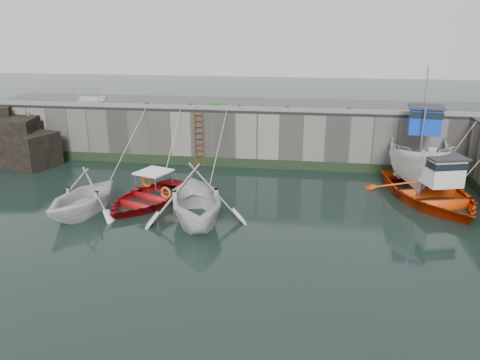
# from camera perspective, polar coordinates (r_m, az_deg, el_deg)

# --- Properties ---
(ground) EXTENTS (120.00, 120.00, 0.00)m
(ground) POSITION_cam_1_polar(r_m,az_deg,el_deg) (16.97, -6.15, -7.92)
(ground) COLOR black
(ground) RESTS_ON ground
(quay_back) EXTENTS (30.00, 5.00, 3.00)m
(quay_back) POSITION_cam_1_polar(r_m,az_deg,el_deg) (28.14, 0.20, 5.98)
(quay_back) COLOR slate
(quay_back) RESTS_ON ground
(road_back) EXTENTS (30.00, 5.00, 0.16)m
(road_back) POSITION_cam_1_polar(r_m,az_deg,el_deg) (27.85, 0.21, 9.16)
(road_back) COLOR black
(road_back) RESTS_ON quay_back
(kerb_back) EXTENTS (30.00, 0.30, 0.20)m
(kerb_back) POSITION_cam_1_polar(r_m,az_deg,el_deg) (25.53, -0.58, 8.74)
(kerb_back) COLOR slate
(kerb_back) RESTS_ON road_back
(algae_back) EXTENTS (30.00, 0.08, 0.50)m
(algae_back) POSITION_cam_1_polar(r_m,az_deg,el_deg) (26.01, -0.63, 2.12)
(algae_back) COLOR black
(algae_back) RESTS_ON ground
(rock_outcrop) EXTENTS (5.85, 4.24, 3.41)m
(rock_outcrop) POSITION_cam_1_polar(r_m,az_deg,el_deg) (29.90, -26.24, 4.36)
(rock_outcrop) COLOR black
(rock_outcrop) RESTS_ON ground
(ladder) EXTENTS (0.51, 0.08, 3.20)m
(ladder) POSITION_cam_1_polar(r_m,az_deg,el_deg) (26.02, -5.02, 5.11)
(ladder) COLOR #3F1E0F
(ladder) RESTS_ON ground
(boat_near_white) EXTENTS (4.43, 4.89, 2.24)m
(boat_near_white) POSITION_cam_1_polar(r_m,az_deg,el_deg) (20.67, -18.39, -3.89)
(boat_near_white) COLOR silver
(boat_near_white) RESTS_ON ground
(boat_near_white_rope) EXTENTS (0.04, 5.85, 3.10)m
(boat_near_white_rope) POSITION_cam_1_polar(r_m,az_deg,el_deg) (25.04, -13.22, 0.40)
(boat_near_white_rope) COLOR tan
(boat_near_white_rope) RESTS_ON ground
(boat_near_blue) EXTENTS (4.93, 5.79, 1.02)m
(boat_near_blue) POSITION_cam_1_polar(r_m,az_deg,el_deg) (21.20, -11.12, -2.72)
(boat_near_blue) COLOR #A20D12
(boat_near_blue) RESTS_ON ground
(boat_near_blue_rope) EXTENTS (0.04, 4.45, 3.10)m
(boat_near_blue_rope) POSITION_cam_1_polar(r_m,az_deg,el_deg) (25.06, -7.87, 0.73)
(boat_near_blue_rope) COLOR tan
(boat_near_blue_rope) RESTS_ON ground
(boat_near_blacktrim) EXTENTS (5.68, 6.12, 2.65)m
(boat_near_blacktrim) POSITION_cam_1_polar(r_m,az_deg,el_deg) (18.99, -5.40, -4.96)
(boat_near_blacktrim) COLOR silver
(boat_near_blacktrim) RESTS_ON ground
(boat_near_blacktrim_rope) EXTENTS (0.04, 5.89, 3.10)m
(boat_near_blacktrim_rope) POSITION_cam_1_polar(r_m,az_deg,el_deg) (23.69, -2.41, -0.15)
(boat_near_blacktrim_rope) COLOR tan
(boat_near_blacktrim_rope) RESTS_ON ground
(boat_far_white) EXTENTS (4.04, 8.07, 5.98)m
(boat_far_white) POSITION_cam_1_polar(r_m,az_deg,el_deg) (24.92, 21.01, 2.56)
(boat_far_white) COLOR white
(boat_far_white) RESTS_ON ground
(boat_far_orange) EXTENTS (6.33, 7.56, 4.34)m
(boat_far_orange) POSITION_cam_1_polar(r_m,az_deg,el_deg) (22.56, 22.20, -1.32)
(boat_far_orange) COLOR #E6400C
(boat_far_orange) RESTS_ON ground
(fish_crate) EXTENTS (0.72, 0.47, 0.30)m
(fish_crate) POSITION_cam_1_polar(r_m,az_deg,el_deg) (26.39, -3.16, 9.13)
(fish_crate) COLOR #157824
(fish_crate) RESTS_ON road_back
(railing) EXTENTS (1.60, 1.05, 1.00)m
(railing) POSITION_cam_1_polar(r_m,az_deg,el_deg) (29.23, -17.63, 9.31)
(railing) COLOR #A5A8AD
(railing) RESTS_ON road_back
(bollard_a) EXTENTS (0.18, 0.18, 0.28)m
(bollard_a) POSITION_cam_1_polar(r_m,az_deg,el_deg) (26.87, -11.26, 8.96)
(bollard_a) COLOR #3F1E0F
(bollard_a) RESTS_ON road_back
(bollard_b) EXTENTS (0.18, 0.18, 0.28)m
(bollard_b) POSITION_cam_1_polar(r_m,az_deg,el_deg) (26.13, -6.03, 8.96)
(bollard_b) COLOR #3F1E0F
(bollard_b) RESTS_ON road_back
(bollard_c) EXTENTS (0.18, 0.18, 0.28)m
(bollard_c) POSITION_cam_1_polar(r_m,az_deg,el_deg) (25.59, -0.10, 8.86)
(bollard_c) COLOR #3F1E0F
(bollard_c) RESTS_ON road_back
(bollard_d) EXTENTS (0.18, 0.18, 0.28)m
(bollard_d) POSITION_cam_1_polar(r_m,az_deg,el_deg) (25.32, 5.79, 8.67)
(bollard_d) COLOR #3F1E0F
(bollard_d) RESTS_ON road_back
(bollard_e) EXTENTS (0.18, 0.18, 0.28)m
(bollard_e) POSITION_cam_1_polar(r_m,az_deg,el_deg) (25.36, 13.10, 8.31)
(bollard_e) COLOR #3F1E0F
(bollard_e) RESTS_ON road_back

